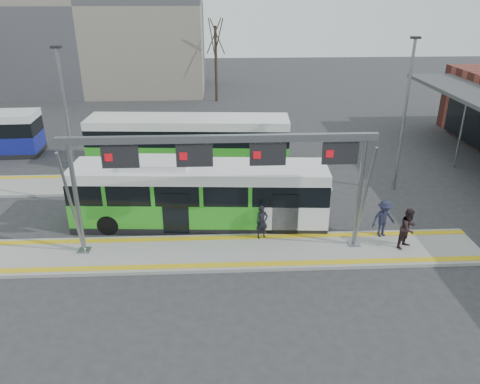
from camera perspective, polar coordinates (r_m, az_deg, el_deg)
The scene contains 16 objects.
ground at distance 20.81m, azimuth -0.95°, elevation -7.51°, with size 120.00×120.00×0.00m, color #2D2D30.
platform_main at distance 20.77m, azimuth -0.95°, elevation -7.33°, with size 22.00×3.00×0.15m, color gray.
platform_second at distance 28.13m, azimuth -9.67°, elevation 1.06°, with size 20.00×3.00×0.15m, color gray.
tactile_main at distance 20.73m, azimuth -0.95°, elevation -7.13°, with size 22.00×2.65×0.02m.
tactile_second at distance 29.15m, azimuth -9.45°, elevation 2.09°, with size 20.00×0.35×0.02m.
gantry at distance 19.16m, azimuth -2.10°, elevation 3.91°, with size 13.00×1.68×5.20m.
apartment_block at distance 55.43m, azimuth -18.12°, elevation 21.20°, with size 24.50×12.50×18.40m.
hero_bus at distance 22.70m, azimuth -5.02°, elevation -0.41°, with size 12.29×3.36×3.34m.
bg_bus_green at distance 30.49m, azimuth -6.25°, elevation 6.09°, with size 12.90×3.56×3.19m.
passenger_a at distance 21.38m, azimuth 2.69°, elevation -3.68°, with size 0.59×0.39×1.61m, color black.
passenger_b at distance 21.85m, azimuth 19.84°, elevation -4.18°, with size 0.91×0.71×1.87m, color black.
passenger_c at distance 22.47m, azimuth 17.10°, elevation -3.11°, with size 1.15×0.66×1.79m, color #1E2137.
tree_left at distance 50.42m, azimuth -11.68°, elevation 18.52°, with size 1.40×1.40×8.53m.
tree_mid at distance 47.63m, azimuth -3.02°, elevation 18.37°, with size 1.40×1.40×8.22m.
lamp_west at distance 25.15m, azimuth -20.21°, elevation 7.52°, with size 0.50×0.25×8.25m.
lamp_east at distance 27.18m, azimuth 19.43°, elevation 9.02°, with size 0.50×0.25×8.46m.
Camera 1 is at (-0.52, -17.74, 10.87)m, focal length 35.00 mm.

